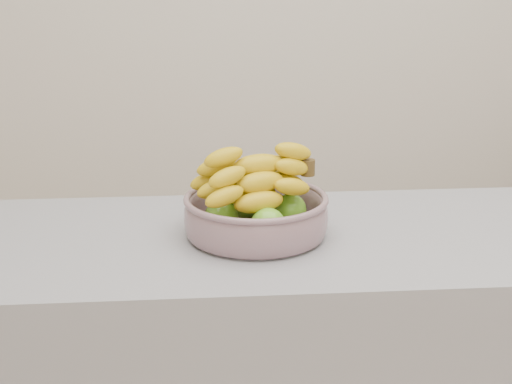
% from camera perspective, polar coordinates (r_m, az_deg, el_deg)
% --- Properties ---
extents(fruit_bowl, '(0.31, 0.31, 0.18)m').
position_cam_1_polar(fruit_bowl, '(1.55, -0.01, -1.46)').
color(fruit_bowl, '#8893A3').
rests_on(fruit_bowl, counter).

